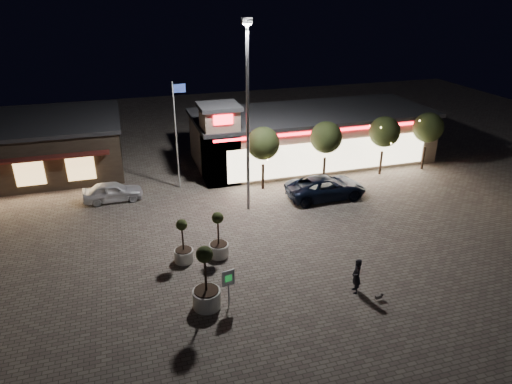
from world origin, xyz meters
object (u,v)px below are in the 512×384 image
object	(u,v)px
pickup_truck	(326,187)
planter_left	(183,249)
white_sedan	(113,191)
planter_mid	(206,289)
pedestrian	(356,276)
valet_sign	(228,281)

from	to	relation	value
pickup_truck	planter_left	xyz separation A→B (m)	(-11.08, -5.42, -0.00)
pickup_truck	white_sedan	distance (m)	15.24
white_sedan	planter_mid	size ratio (longest dim) A/B	1.24
pedestrian	valet_sign	world-z (taller)	valet_sign
pickup_truck	pedestrian	size ratio (longest dim) A/B	3.11
pedestrian	valet_sign	size ratio (longest dim) A/B	0.97
planter_mid	white_sedan	bearing A→B (deg)	106.78
pedestrian	planter_left	xyz separation A→B (m)	(-7.80, 5.27, -0.13)
pedestrian	planter_mid	xyz separation A→B (m)	(-7.35, 1.02, 0.09)
white_sedan	pedestrian	size ratio (longest dim) A/B	2.20
planter_left	pedestrian	bearing A→B (deg)	-34.03
planter_left	planter_mid	world-z (taller)	planter_mid
white_sedan	planter_mid	bearing A→B (deg)	-163.12
pickup_truck	planter_mid	size ratio (longest dim) A/B	1.75
pickup_truck	planter_mid	distance (m)	14.37
pickup_truck	planter_mid	xyz separation A→B (m)	(-10.63, -9.67, 0.22)
pickup_truck	valet_sign	bearing A→B (deg)	135.46
white_sedan	pedestrian	distance (m)	18.54
white_sedan	valet_sign	world-z (taller)	valet_sign
white_sedan	valet_sign	xyz separation A→B (m)	(5.14, -13.72, 0.65)
planter_mid	valet_sign	world-z (taller)	planter_mid
planter_left	planter_mid	xyz separation A→B (m)	(0.45, -4.25, 0.22)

